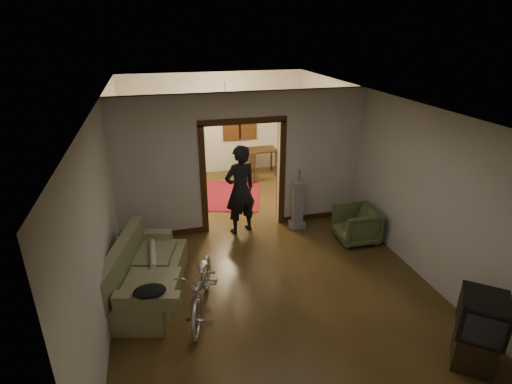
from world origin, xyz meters
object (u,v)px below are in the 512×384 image
object	(u,v)px
bicycle	(202,285)
sofa	(147,268)
armchair	(356,225)
person	(240,190)
desk	(258,162)
locker	(169,146)

from	to	relation	value
bicycle	sofa	bearing A→B (deg)	156.34
bicycle	armchair	size ratio (longest dim) A/B	2.19
armchair	sofa	bearing A→B (deg)	-77.36
armchair	person	bearing A→B (deg)	-111.87
sofa	desk	world-z (taller)	sofa
desk	sofa	bearing A→B (deg)	-105.49
sofa	armchair	size ratio (longest dim) A/B	2.61
desk	armchair	bearing A→B (deg)	-60.82
bicycle	locker	xyz separation A→B (m)	(-0.11, 5.48, 0.56)
sofa	person	distance (m)	2.53
sofa	bicycle	distance (m)	1.00
person	locker	bearing A→B (deg)	-87.46
person	desk	xyz separation A→B (m)	(1.22, 3.16, -0.55)
armchair	desk	world-z (taller)	desk
sofa	desk	size ratio (longest dim) A/B	1.99
bicycle	locker	world-z (taller)	locker
bicycle	armchair	xyz separation A→B (m)	(3.18, 1.33, -0.09)
bicycle	desk	bearing A→B (deg)	82.32
bicycle	person	distance (m)	2.57
person	locker	distance (m)	3.41
sofa	bicycle	size ratio (longest dim) A/B	1.19
sofa	locker	distance (m)	4.93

